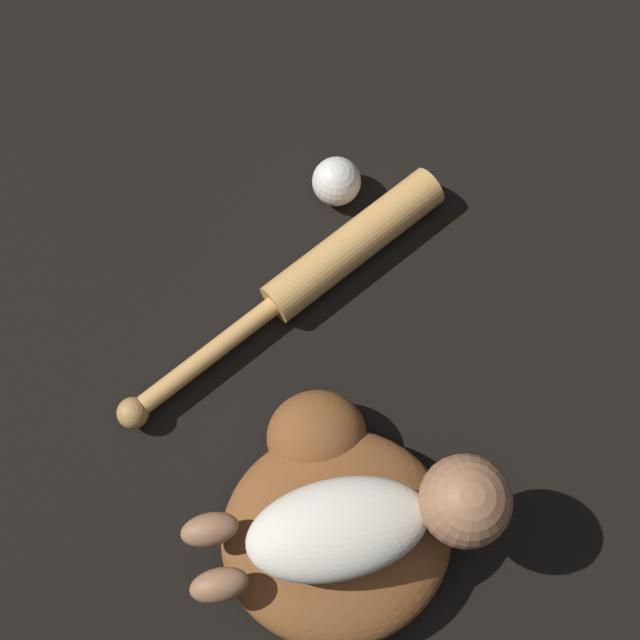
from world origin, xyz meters
name	(u,v)px	position (x,y,z in m)	size (l,w,h in m)	color
ground_plane	(334,574)	(0.00, 0.00, 0.00)	(6.00, 6.00, 0.00)	black
baseball_glove	(333,518)	(0.03, 0.06, 0.05)	(0.34, 0.36, 0.09)	brown
baby_figure	(378,520)	(0.07, 0.03, 0.13)	(0.38, 0.18, 0.11)	silver
baseball_bat	(321,269)	(0.16, 0.37, 0.03)	(0.53, 0.17, 0.06)	tan
baseball	(337,181)	(0.24, 0.47, 0.03)	(0.07, 0.07, 0.07)	white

